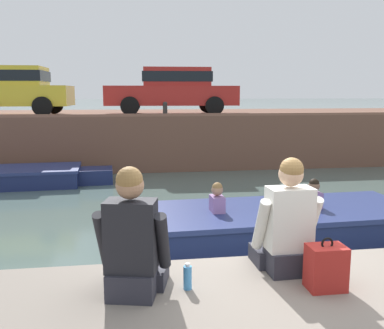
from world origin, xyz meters
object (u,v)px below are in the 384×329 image
(boat_moored_west_navy, at_px, (0,178))
(person_seated_left, at_px, (133,246))
(motorboat_passing, at_px, (285,223))
(bottle_drink, at_px, (188,277))
(car_leftmost_yellow, at_px, (12,89))
(backpack_on_ledge, at_px, (325,268))
(car_left_inner_red, at_px, (173,89))
(mooring_bollard_mid, at_px, (165,108))
(person_seated_right, at_px, (287,228))

(boat_moored_west_navy, height_order, person_seated_left, person_seated_left)
(motorboat_passing, xyz_separation_m, bottle_drink, (-2.16, -3.62, 0.79))
(motorboat_passing, height_order, car_leftmost_yellow, car_leftmost_yellow)
(boat_moored_west_navy, relative_size, backpack_on_ledge, 13.51)
(boat_moored_west_navy, height_order, car_leftmost_yellow, car_leftmost_yellow)
(motorboat_passing, xyz_separation_m, person_seated_left, (-2.56, -3.63, 1.07))
(boat_moored_west_navy, xyz_separation_m, motorboat_passing, (5.99, -5.09, 0.04))
(person_seated_left, relative_size, bottle_drink, 4.73)
(car_leftmost_yellow, bearing_deg, car_left_inner_red, -0.01)
(mooring_bollard_mid, distance_m, backpack_on_ledge, 10.52)
(mooring_bollard_mid, xyz_separation_m, person_seated_left, (-1.12, -10.35, -0.64))
(boat_moored_west_navy, distance_m, backpack_on_ledge, 10.14)
(car_leftmost_yellow, xyz_separation_m, bottle_drink, (4.11, -11.63, -1.52))
(car_leftmost_yellow, distance_m, person_seated_right, 12.50)
(bottle_drink, bearing_deg, car_left_inner_red, 84.58)
(car_left_inner_red, height_order, bottle_drink, car_left_inner_red)
(mooring_bollard_mid, bearing_deg, person_seated_left, -96.18)
(boat_moored_west_navy, bearing_deg, bottle_drink, -66.24)
(person_seated_right, relative_size, backpack_on_ledge, 2.37)
(boat_moored_west_navy, bearing_deg, motorboat_passing, -40.34)
(mooring_bollard_mid, bearing_deg, backpack_on_ledge, -88.28)
(person_seated_left, bearing_deg, motorboat_passing, 54.78)
(car_left_inner_red, distance_m, bottle_drink, 11.78)
(car_left_inner_red, relative_size, mooring_bollard_mid, 10.04)
(mooring_bollard_mid, xyz_separation_m, backpack_on_ledge, (0.31, -10.48, -0.85))
(person_seated_left, relative_size, person_seated_right, 1.00)
(car_leftmost_yellow, distance_m, backpack_on_ledge, 12.93)
(motorboat_passing, height_order, car_left_inner_red, car_left_inner_red)
(person_seated_left, bearing_deg, bottle_drink, 1.76)
(boat_moored_west_navy, height_order, backpack_on_ledge, backpack_on_ledge)
(car_leftmost_yellow, relative_size, person_seated_left, 4.01)
(bottle_drink, bearing_deg, person_seated_right, 14.67)
(backpack_on_ledge, bearing_deg, person_seated_left, 174.94)
(motorboat_passing, relative_size, bottle_drink, 29.15)
(car_left_inner_red, bearing_deg, mooring_bollard_mid, -106.68)
(person_seated_left, bearing_deg, boat_moored_west_navy, 111.47)
(bottle_drink, bearing_deg, car_leftmost_yellow, 109.48)
(person_seated_right, distance_m, backpack_on_ledge, 0.45)
(mooring_bollard_mid, bearing_deg, boat_moored_west_navy, -160.31)
(boat_moored_west_navy, bearing_deg, person_seated_left, -68.53)
(motorboat_passing, bearing_deg, backpack_on_ledge, -106.70)
(car_left_inner_red, relative_size, person_seated_right, 4.63)
(car_leftmost_yellow, distance_m, person_seated_left, 12.28)
(mooring_bollard_mid, height_order, person_seated_right, mooring_bollard_mid)
(motorboat_passing, relative_size, car_leftmost_yellow, 1.54)
(person_seated_left, distance_m, backpack_on_ledge, 1.46)
(boat_moored_west_navy, bearing_deg, person_seated_right, -61.06)
(person_seated_right, bearing_deg, mooring_bollard_mid, 90.80)
(person_seated_left, distance_m, person_seated_right, 1.28)
(backpack_on_ledge, bearing_deg, car_left_inner_red, 89.65)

